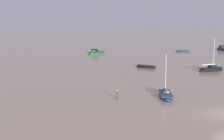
{
  "coord_description": "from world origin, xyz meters",
  "views": [
    {
      "loc": [
        -22.95,
        -21.33,
        8.85
      ],
      "look_at": [
        1.88,
        30.25,
        0.21
      ],
      "focal_mm": 49.23,
      "sensor_mm": 36.0,
      "label": 1
    }
  ],
  "objects_px": {
    "sailboat_moored_0": "(211,69)",
    "motorboat_moored_5": "(223,49)",
    "rowboat_moored_4": "(146,67)",
    "sailboat_moored_1": "(166,96)",
    "rowboat_moored_3": "(183,51)",
    "motorboat_moored_0": "(95,53)",
    "mooring_post_near": "(117,95)"
  },
  "relations": [
    {
      "from": "rowboat_moored_3",
      "to": "rowboat_moored_4",
      "type": "distance_m",
      "value": 39.11
    },
    {
      "from": "motorboat_moored_0",
      "to": "rowboat_moored_3",
      "type": "relative_size",
      "value": 1.46
    },
    {
      "from": "rowboat_moored_3",
      "to": "motorboat_moored_5",
      "type": "distance_m",
      "value": 15.63
    },
    {
      "from": "motorboat_moored_5",
      "to": "mooring_post_near",
      "type": "distance_m",
      "value": 77.05
    },
    {
      "from": "motorboat_moored_0",
      "to": "motorboat_moored_5",
      "type": "relative_size",
      "value": 0.89
    },
    {
      "from": "sailboat_moored_1",
      "to": "mooring_post_near",
      "type": "height_order",
      "value": "sailboat_moored_1"
    },
    {
      "from": "motorboat_moored_0",
      "to": "rowboat_moored_4",
      "type": "xyz_separation_m",
      "value": [
        -1.38,
        -30.41,
        -0.16
      ]
    },
    {
      "from": "sailboat_moored_0",
      "to": "motorboat_moored_5",
      "type": "height_order",
      "value": "sailboat_moored_0"
    },
    {
      "from": "sailboat_moored_0",
      "to": "rowboat_moored_4",
      "type": "bearing_deg",
      "value": 132.98
    },
    {
      "from": "rowboat_moored_3",
      "to": "sailboat_moored_0",
      "type": "bearing_deg",
      "value": 94.66
    },
    {
      "from": "sailboat_moored_1",
      "to": "motorboat_moored_0",
      "type": "bearing_deg",
      "value": 15.01
    },
    {
      "from": "sailboat_moored_0",
      "to": "motorboat_moored_5",
      "type": "relative_size",
      "value": 0.94
    },
    {
      "from": "motorboat_moored_0",
      "to": "sailboat_moored_1",
      "type": "height_order",
      "value": "sailboat_moored_1"
    },
    {
      "from": "motorboat_moored_0",
      "to": "mooring_post_near",
      "type": "bearing_deg",
      "value": 38.41
    },
    {
      "from": "rowboat_moored_3",
      "to": "mooring_post_near",
      "type": "distance_m",
      "value": 66.26
    },
    {
      "from": "motorboat_moored_5",
      "to": "rowboat_moored_4",
      "type": "distance_m",
      "value": 51.08
    },
    {
      "from": "sailboat_moored_0",
      "to": "rowboat_moored_3",
      "type": "relative_size",
      "value": 1.53
    },
    {
      "from": "sailboat_moored_0",
      "to": "mooring_post_near",
      "type": "height_order",
      "value": "sailboat_moored_0"
    },
    {
      "from": "sailboat_moored_1",
      "to": "rowboat_moored_4",
      "type": "bearing_deg",
      "value": 1.9
    },
    {
      "from": "sailboat_moored_0",
      "to": "sailboat_moored_1",
      "type": "xyz_separation_m",
      "value": [
        -20.22,
        -13.72,
        -0.04
      ]
    },
    {
      "from": "rowboat_moored_4",
      "to": "sailboat_moored_0",
      "type": "bearing_deg",
      "value": -166.29
    },
    {
      "from": "rowboat_moored_3",
      "to": "mooring_post_near",
      "type": "bearing_deg",
      "value": 80.65
    },
    {
      "from": "rowboat_moored_4",
      "to": "motorboat_moored_5",
      "type": "bearing_deg",
      "value": -92.68
    },
    {
      "from": "sailboat_moored_0",
      "to": "rowboat_moored_4",
      "type": "relative_size",
      "value": 1.45
    },
    {
      "from": "rowboat_moored_4",
      "to": "sailboat_moored_1",
      "type": "bearing_deg",
      "value": 122.8
    },
    {
      "from": "sailboat_moored_1",
      "to": "rowboat_moored_4",
      "type": "distance_m",
      "value": 25.46
    },
    {
      "from": "mooring_post_near",
      "to": "motorboat_moored_5",
      "type": "bearing_deg",
      "value": 35.89
    },
    {
      "from": "sailboat_moored_0",
      "to": "rowboat_moored_3",
      "type": "xyz_separation_m",
      "value": [
        20.8,
        34.58,
        -0.1
      ]
    },
    {
      "from": "sailboat_moored_0",
      "to": "mooring_post_near",
      "type": "relative_size",
      "value": 4.72
    },
    {
      "from": "sailboat_moored_1",
      "to": "rowboat_moored_4",
      "type": "relative_size",
      "value": 1.23
    },
    {
      "from": "rowboat_moored_3",
      "to": "motorboat_moored_5",
      "type": "relative_size",
      "value": 0.61
    },
    {
      "from": "sailboat_moored_1",
      "to": "rowboat_moored_4",
      "type": "xyz_separation_m",
      "value": [
        11.41,
        22.75,
        -0.05
      ]
    }
  ]
}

